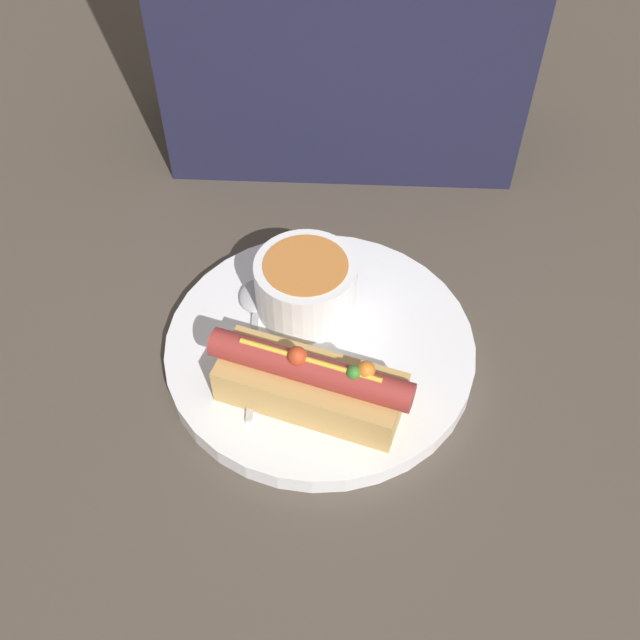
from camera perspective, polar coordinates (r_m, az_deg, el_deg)
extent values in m
plane|color=#4C4238|center=(0.72, 0.00, -2.64)|extent=(4.00, 4.00, 0.00)
cylinder|color=white|center=(0.72, 0.00, -2.17)|extent=(0.29, 0.29, 0.02)
cube|color=tan|center=(0.65, -0.74, -5.14)|extent=(0.17, 0.10, 0.04)
cylinder|color=#9E332D|center=(0.63, -0.77, -3.77)|extent=(0.18, 0.08, 0.03)
sphere|color=orange|center=(0.62, 3.52, -3.83)|extent=(0.02, 0.02, 0.02)
sphere|color=#387A28|center=(0.61, 2.59, -4.04)|extent=(0.01, 0.01, 0.01)
sphere|color=#C63F1E|center=(0.62, -1.74, -2.77)|extent=(0.02, 0.02, 0.02)
cylinder|color=gold|center=(0.62, -0.78, -3.10)|extent=(0.12, 0.04, 0.01)
cylinder|color=white|center=(0.72, -1.08, 2.66)|extent=(0.10, 0.10, 0.06)
cylinder|color=#C67533|center=(0.70, -1.10, 3.90)|extent=(0.08, 0.08, 0.01)
cube|color=#B7B7BC|center=(0.69, -5.16, -3.44)|extent=(0.01, 0.12, 0.00)
ellipsoid|color=#B7B7BC|center=(0.74, -4.87, 1.83)|extent=(0.04, 0.05, 0.01)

